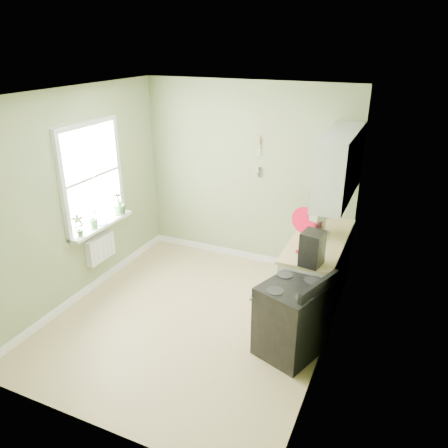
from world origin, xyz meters
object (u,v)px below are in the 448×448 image
at_px(stove, 292,319).
at_px(kettle, 319,211).
at_px(stand_mixer, 319,225).
at_px(coffee_maker, 312,249).

bearing_deg(stove, kettle, 95.24).
xyz_separation_m(stove, stand_mixer, (-0.03, 1.17, 0.64)).
bearing_deg(kettle, stand_mixer, -77.63).
relative_size(stand_mixer, coffee_maker, 0.92).
distance_m(stove, kettle, 1.91).
height_order(stand_mixer, coffee_maker, coffee_maker).
distance_m(stand_mixer, kettle, 0.66).
xyz_separation_m(stove, kettle, (-0.17, 1.81, 0.58)).
height_order(stove, coffee_maker, coffee_maker).
relative_size(stove, coffee_maker, 2.44).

